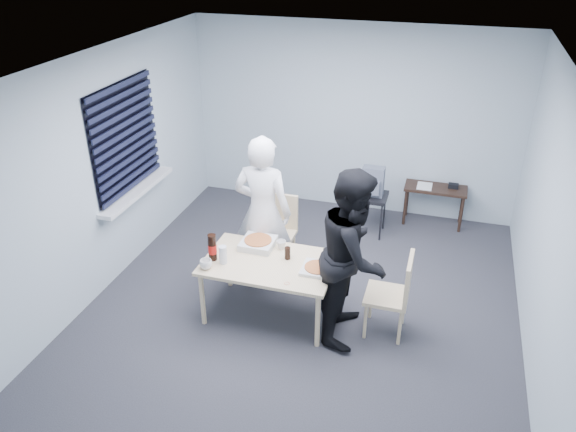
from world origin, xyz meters
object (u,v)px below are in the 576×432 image
(chair_right, at_px, (396,290))
(stool, at_px, (371,203))
(mug_b, at_px, (281,245))
(soda_bottle, at_px, (212,248))
(dining_table, at_px, (269,267))
(backpack, at_px, (373,182))
(chair_far, at_px, (278,226))
(side_table, at_px, (435,193))
(person_white, at_px, (263,212))
(person_black, at_px, (354,255))
(mug_a, at_px, (206,264))

(chair_right, height_order, stool, chair_right)
(mug_b, height_order, soda_bottle, soda_bottle)
(dining_table, height_order, backpack, backpack)
(chair_far, xyz_separation_m, side_table, (1.72, 1.58, -0.05))
(person_white, height_order, person_black, same)
(chair_far, height_order, side_table, chair_far)
(mug_b, bearing_deg, stool, 68.56)
(stool, bearing_deg, chair_far, -131.25)
(chair_far, relative_size, soda_bottle, 3.10)
(person_black, distance_m, side_table, 2.67)
(mug_b, bearing_deg, mug_a, -136.19)
(person_black, relative_size, stool, 3.16)
(soda_bottle, bearing_deg, backpack, 58.92)
(mug_b, relative_size, soda_bottle, 0.35)
(soda_bottle, bearing_deg, chair_right, 5.70)
(chair_far, xyz_separation_m, person_black, (1.07, -0.98, 0.37))
(person_black, relative_size, side_table, 2.16)
(mug_a, relative_size, mug_b, 1.23)
(person_white, distance_m, person_black, 1.27)
(stool, bearing_deg, chair_right, -74.14)
(mug_a, bearing_deg, mug_b, 43.81)
(chair_far, distance_m, backpack, 1.43)
(dining_table, relative_size, backpack, 3.40)
(person_white, relative_size, side_table, 2.16)
(side_table, bearing_deg, person_white, -131.97)
(person_black, distance_m, stool, 2.10)
(side_table, xyz_separation_m, mug_b, (-1.47, -2.26, 0.23))
(person_black, height_order, stool, person_black)
(chair_right, height_order, side_table, chair_right)
(person_black, bearing_deg, backpack, 3.67)
(chair_right, relative_size, person_white, 0.50)
(backpack, bearing_deg, dining_table, -101.77)
(mug_a, bearing_deg, chair_right, 10.99)
(dining_table, xyz_separation_m, chair_right, (1.29, 0.06, -0.07))
(stool, height_order, mug_a, mug_a)
(person_white, bearing_deg, chair_far, -97.45)
(side_table, xyz_separation_m, mug_a, (-2.07, -2.84, 0.23))
(dining_table, xyz_separation_m, soda_bottle, (-0.56, -0.12, 0.20))
(person_black, bearing_deg, mug_a, 101.31)
(person_white, relative_size, mug_a, 14.39)
(chair_right, bearing_deg, chair_far, 149.00)
(dining_table, bearing_deg, chair_far, 102.42)
(dining_table, height_order, soda_bottle, soda_bottle)
(chair_right, bearing_deg, person_black, -170.08)
(mug_b, distance_m, soda_bottle, 0.73)
(dining_table, distance_m, person_white, 0.70)
(mug_a, bearing_deg, chair_far, 74.34)
(side_table, distance_m, mug_b, 2.71)
(person_white, height_order, side_table, person_white)
(chair_far, xyz_separation_m, chair_right, (1.50, -0.90, 0.00))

